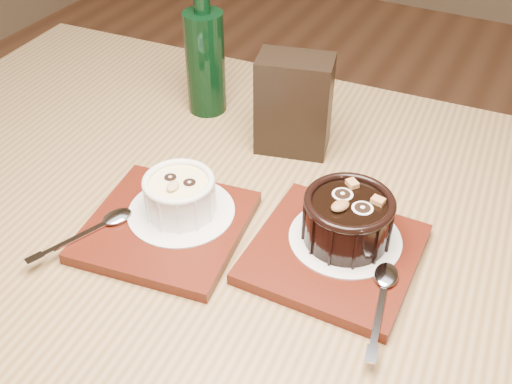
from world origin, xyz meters
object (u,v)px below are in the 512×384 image
tray_left (167,226)px  ramekin_white (180,194)px  green_bottle (205,59)px  condiment_stand (294,105)px  table (253,281)px  tray_right (334,253)px  ramekin_dark (348,217)px

tray_left → ramekin_white: size_ratio=2.10×
green_bottle → condiment_stand: bearing=-12.3°
tray_left → condiment_stand: bearing=75.6°
table → tray_right: 0.14m
tray_left → green_bottle: green_bottle is taller
ramekin_white → tray_right: (0.19, 0.03, -0.04)m
ramekin_dark → condiment_stand: size_ratio=0.73×
tray_right → ramekin_dark: ramekin_dark is taller
tray_left → table: bearing=28.4°
tray_right → tray_left: bearing=-165.6°
condiment_stand → green_bottle: green_bottle is taller
ramekin_dark → condiment_stand: 0.21m
table → tray_left: size_ratio=6.94×
tray_left → ramekin_white: 0.04m
table → tray_left: bearing=-151.6°
ramekin_dark → table: bearing=-145.0°
tray_right → condiment_stand: bearing=127.0°
table → green_bottle: 0.34m
ramekin_dark → green_bottle: size_ratio=0.46×
table → tray_left: 0.14m
tray_right → condiment_stand: size_ratio=1.29×
table → green_bottle: bearing=131.9°
ramekin_white → green_bottle: size_ratio=0.39×
ramekin_white → condiment_stand: bearing=70.9°
tray_left → ramekin_dark: size_ratio=1.76×
tray_left → tray_right: same height
ramekin_white → green_bottle: 0.27m
ramekin_dark → tray_left: bearing=-136.7°
ramekin_white → ramekin_dark: size_ratio=0.84×
tray_right → table: bearing=-179.6°
ramekin_white → ramekin_dark: (0.19, 0.05, 0.01)m
tray_left → tray_right: 0.20m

